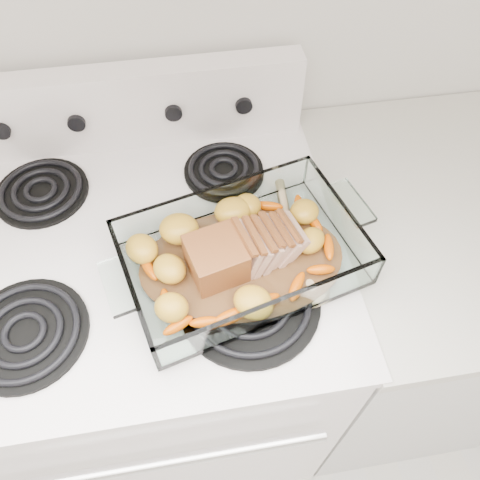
{
  "coord_description": "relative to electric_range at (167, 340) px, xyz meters",
  "views": [
    {
      "loc": [
        0.11,
        1.11,
        1.67
      ],
      "look_at": [
        0.19,
        1.59,
        0.99
      ],
      "focal_mm": 35.0,
      "sensor_mm": 36.0,
      "label": 1
    }
  ],
  "objects": [
    {
      "name": "electric_range",
      "position": [
        0.0,
        0.0,
        0.0
      ],
      "size": [
        0.78,
        0.7,
        1.12
      ],
      "color": "white",
      "rests_on": "ground"
    },
    {
      "name": "counter_right",
      "position": [
        0.66,
        -0.0,
        -0.02
      ],
      "size": [
        0.58,
        0.68,
        0.93
      ],
      "color": "silver",
      "rests_on": "ground"
    },
    {
      "name": "baking_dish",
      "position": [
        0.19,
        -0.08,
        0.48
      ],
      "size": [
        0.41,
        0.27,
        0.08
      ],
      "rotation": [
        0.0,
        0.0,
        0.25
      ],
      "color": "white",
      "rests_on": "electric_range"
    },
    {
      "name": "pork_roast",
      "position": [
        0.18,
        -0.08,
        0.51
      ],
      "size": [
        0.21,
        0.09,
        0.08
      ],
      "rotation": [
        0.0,
        0.0,
        0.35
      ],
      "color": "brown",
      "rests_on": "baking_dish"
    },
    {
      "name": "roast_vegetables",
      "position": [
        0.19,
        -0.05,
        0.49
      ],
      "size": [
        0.36,
        0.2,
        0.04
      ],
      "rotation": [
        0.0,
        0.0,
        -0.27
      ],
      "color": "#F15F03",
      "rests_on": "baking_dish"
    },
    {
      "name": "wooden_spoon",
      "position": [
        0.3,
        -0.09,
        0.46
      ],
      "size": [
        0.06,
        0.3,
        0.02
      ],
      "rotation": [
        0.0,
        0.0,
        -0.06
      ],
      "color": "#CFB182",
      "rests_on": "electric_range"
    }
  ]
}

